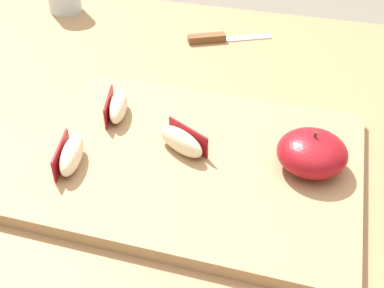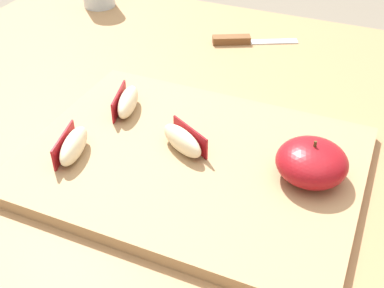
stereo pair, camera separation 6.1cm
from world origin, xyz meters
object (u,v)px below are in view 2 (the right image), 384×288
Objects in this scene: apple_wedge_near_knife at (183,140)px; apple_wedge_right at (127,102)px; cutting_board at (192,162)px; paring_knife at (239,40)px; apple_half_skin_up at (312,162)px; apple_wedge_middle at (73,146)px.

apple_wedge_near_knife and apple_wedge_right have the same top height.
cutting_board reaches higher than paring_knife.
apple_wedge_middle is at bearing -164.83° from apple_half_skin_up.
apple_wedge_near_knife is at bearing 28.01° from apple_wedge_middle.
apple_wedge_middle is at bearing -95.82° from apple_wedge_right.
apple_wedge_right is (-0.27, 0.04, -0.01)m from apple_half_skin_up.
apple_wedge_near_knife is (-0.02, 0.01, 0.02)m from cutting_board.
apple_wedge_near_knife is 0.98× the size of apple_wedge_right.
apple_wedge_middle is 0.43m from paring_knife.
apple_wedge_right is 1.00× the size of apple_wedge_middle.
apple_half_skin_up is 0.56× the size of paring_knife.
apple_wedge_near_knife is at bearing -175.77° from apple_half_skin_up.
apple_wedge_right is 0.12m from apple_wedge_middle.
apple_half_skin_up is 0.41m from paring_knife.
cutting_board is 5.52× the size of apple_wedge_right.
apple_half_skin_up reaches higher than cutting_board.
paring_knife is (-0.05, 0.36, -0.03)m from apple_wedge_near_knife.
cutting_board is at bearing 22.61° from apple_wedge_middle.
apple_wedge_right reaches higher than paring_knife.
apple_wedge_near_knife is at bearing -25.34° from apple_wedge_right.
cutting_board is 0.14m from apple_wedge_right.
cutting_board is 0.15m from apple_wedge_middle.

